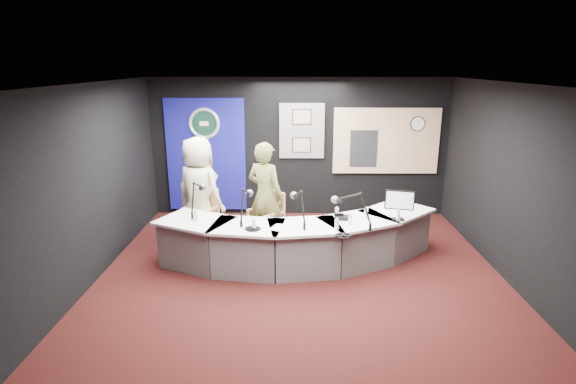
{
  "coord_description": "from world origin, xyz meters",
  "views": [
    {
      "loc": [
        -0.12,
        -6.01,
        3.06
      ],
      "look_at": [
        -0.2,
        0.8,
        1.1
      ],
      "focal_mm": 28.0,
      "sensor_mm": 36.0,
      "label": 1
    }
  ],
  "objects_px": {
    "armchair_left": "(200,214)",
    "armchair_right": "(266,222)",
    "broadcast_desk": "(297,241)",
    "person_man": "(199,191)",
    "person_woman": "(265,195)"
  },
  "relations": [
    {
      "from": "armchair_left",
      "to": "armchair_right",
      "type": "xyz_separation_m",
      "value": [
        1.15,
        -0.16,
        -0.09
      ]
    },
    {
      "from": "armchair_left",
      "to": "armchair_right",
      "type": "relative_size",
      "value": 1.2
    },
    {
      "from": "armchair_left",
      "to": "armchair_right",
      "type": "height_order",
      "value": "armchair_left"
    },
    {
      "from": "broadcast_desk",
      "to": "armchair_left",
      "type": "distance_m",
      "value": 1.9
    },
    {
      "from": "armchair_left",
      "to": "person_woman",
      "type": "relative_size",
      "value": 0.57
    },
    {
      "from": "armchair_left",
      "to": "person_man",
      "type": "xyz_separation_m",
      "value": [
        0.0,
        0.0,
        0.43
      ]
    },
    {
      "from": "broadcast_desk",
      "to": "person_man",
      "type": "relative_size",
      "value": 2.39
    },
    {
      "from": "armchair_left",
      "to": "armchair_right",
      "type": "bearing_deg",
      "value": 18.5
    },
    {
      "from": "broadcast_desk",
      "to": "armchair_right",
      "type": "relative_size",
      "value": 5.25
    },
    {
      "from": "armchair_left",
      "to": "person_woman",
      "type": "bearing_deg",
      "value": 18.5
    },
    {
      "from": "broadcast_desk",
      "to": "armchair_right",
      "type": "height_order",
      "value": "armchair_right"
    },
    {
      "from": "person_woman",
      "to": "person_man",
      "type": "bearing_deg",
      "value": 22.75
    },
    {
      "from": "broadcast_desk",
      "to": "person_man",
      "type": "xyz_separation_m",
      "value": [
        -1.69,
        0.85,
        0.57
      ]
    },
    {
      "from": "broadcast_desk",
      "to": "armchair_right",
      "type": "xyz_separation_m",
      "value": [
        -0.54,
        0.69,
        0.05
      ]
    },
    {
      "from": "broadcast_desk",
      "to": "armchair_left",
      "type": "height_order",
      "value": "armchair_left"
    }
  ]
}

